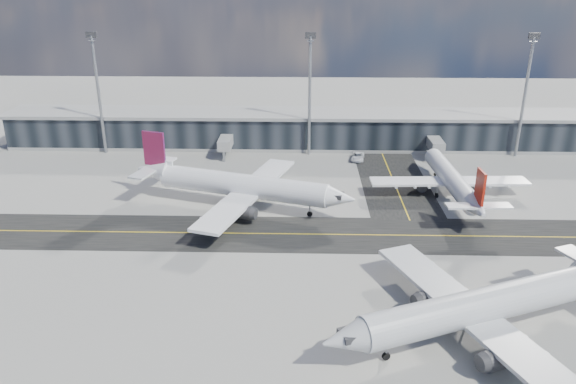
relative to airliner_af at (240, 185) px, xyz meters
The scene contains 9 objects.
ground 21.01m from the airliner_af, 49.58° to the right, with size 300.00×300.00×0.00m, color gray.
taxiway_lanes 18.44m from the airliner_af, 15.90° to the right, with size 180.00×63.00×0.03m.
terminal_concourse 41.50m from the airliner_af, 71.21° to the left, with size 152.00×19.80×8.80m.
floodlight_masts 36.76m from the airliner_af, 67.61° to the left, with size 102.50×0.70×28.90m.
airliner_af is the anchor object (origin of this frame).
airliner_redtail 41.66m from the airliner_af, ahead, with size 31.55×37.04×10.98m.
airliner_near 52.22m from the airliner_af, 48.77° to the right, with size 41.93×36.26×12.94m.
baggage_tug 9.51m from the airliner_af, 109.38° to the right, with size 3.51×2.31×2.03m.
service_van 37.89m from the airliner_af, 48.66° to the left, with size 2.79×6.06×1.68m, color white.
Camera 1 is at (-1.62, -82.61, 42.79)m, focal length 35.00 mm.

